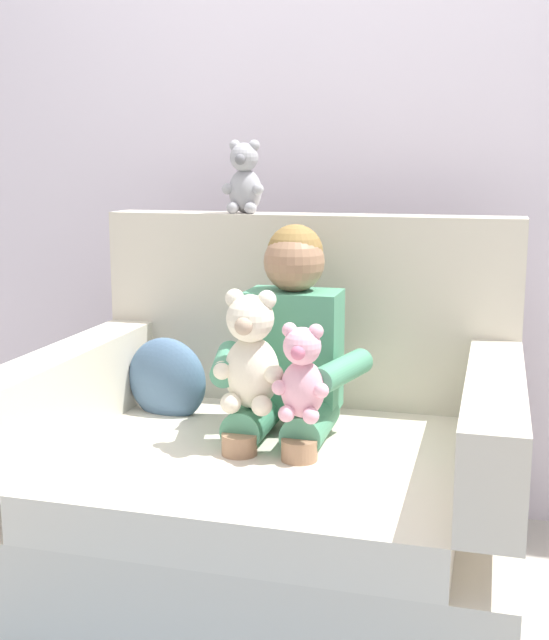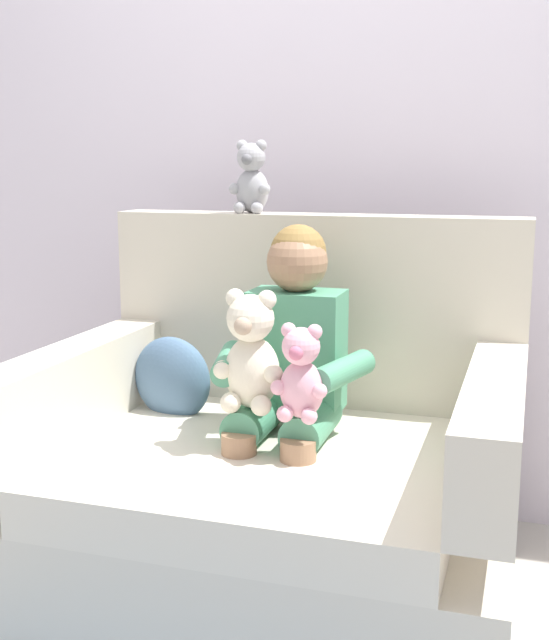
% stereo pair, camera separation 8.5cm
% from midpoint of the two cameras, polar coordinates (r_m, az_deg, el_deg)
% --- Properties ---
extents(ground_plane, '(8.00, 8.00, 0.00)m').
position_cam_midpoint_polar(ground_plane, '(2.43, -1.22, -19.14)').
color(ground_plane, '#ADA89E').
extents(back_wall, '(6.00, 0.10, 2.60)m').
position_cam_midpoint_polar(back_wall, '(2.90, 3.38, 12.48)').
color(back_wall, silver).
rests_on(back_wall, ground).
extents(armchair, '(1.29, 1.01, 1.06)m').
position_cam_midpoint_polar(armchair, '(2.33, -0.91, -11.52)').
color(armchair, beige).
rests_on(armchair, ground).
extents(seated_child, '(0.45, 0.39, 0.82)m').
position_cam_midpoint_polar(seated_child, '(2.25, -0.14, -2.82)').
color(seated_child, '#4C9370').
rests_on(seated_child, armchair).
extents(plush_cream, '(0.19, 0.15, 0.32)m').
position_cam_midpoint_polar(plush_cream, '(2.13, -2.81, -2.40)').
color(plush_cream, silver).
rests_on(plush_cream, armchair).
extents(plush_pink, '(0.15, 0.12, 0.25)m').
position_cam_midpoint_polar(plush_pink, '(2.05, 0.75, -3.83)').
color(plush_pink, '#EAA8BC').
rests_on(plush_pink, armchair).
extents(plush_grey_on_backrest, '(0.13, 0.11, 0.23)m').
position_cam_midpoint_polar(plush_grey_on_backrest, '(2.58, -3.06, 9.75)').
color(plush_grey_on_backrest, '#9E9EA3').
rests_on(plush_grey_on_backrest, armchair).
extents(throw_pillow, '(0.27, 0.16, 0.26)m').
position_cam_midpoint_polar(throw_pillow, '(2.51, -8.48, -4.15)').
color(throw_pillow, slate).
rests_on(throw_pillow, armchair).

